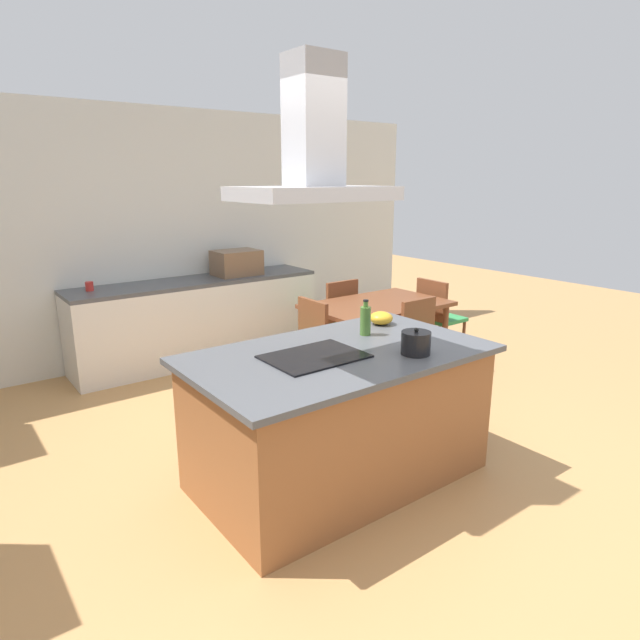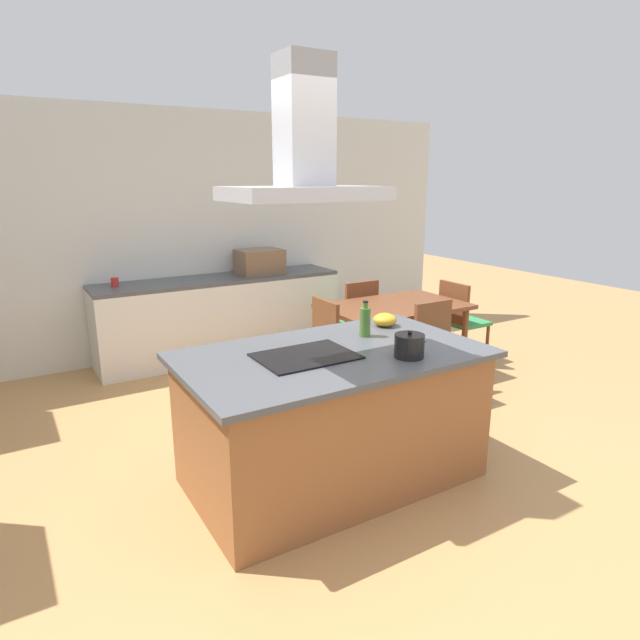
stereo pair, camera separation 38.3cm
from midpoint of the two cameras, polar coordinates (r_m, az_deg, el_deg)
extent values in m
plane|color=tan|center=(5.00, -5.80, -8.59)|extent=(16.00, 16.00, 0.00)
cube|color=silver|center=(6.26, -13.10, 8.66)|extent=(7.20, 0.10, 2.70)
cube|color=#995B33|center=(3.64, 4.39, -10.46)|extent=(1.84, 1.04, 0.86)
cube|color=#4C4F54|center=(3.47, 4.54, -3.72)|extent=(1.94, 1.14, 0.04)
cube|color=black|center=(3.35, 1.75, -3.87)|extent=(0.60, 0.44, 0.01)
cylinder|color=black|center=(3.41, 12.58, -2.72)|extent=(0.19, 0.19, 0.15)
sphere|color=black|center=(3.39, 12.66, -1.35)|extent=(0.03, 0.03, 0.03)
cone|color=black|center=(3.49, 13.95, -2.30)|extent=(0.06, 0.03, 0.04)
cylinder|color=#47722D|center=(3.80, 7.66, -0.27)|extent=(0.08, 0.08, 0.20)
cylinder|color=#47722D|center=(3.77, 7.72, 1.51)|extent=(0.03, 0.03, 0.04)
cylinder|color=black|center=(3.76, 7.74, 1.90)|extent=(0.04, 0.04, 0.01)
ellipsoid|color=gold|center=(4.09, 9.54, 0.00)|extent=(0.18, 0.18, 0.10)
cube|color=silver|center=(6.19, -8.65, 0.14)|extent=(2.73, 0.62, 0.86)
cube|color=#4C4F54|center=(6.09, -8.81, 4.24)|extent=(2.73, 0.62, 0.04)
cube|color=brown|center=(6.26, -4.65, 6.14)|extent=(0.50, 0.38, 0.28)
cylinder|color=red|center=(5.83, -19.07, 3.79)|extent=(0.08, 0.08, 0.09)
cube|color=brown|center=(5.47, 9.85, 1.39)|extent=(1.40, 0.90, 0.04)
cylinder|color=brown|center=(4.92, 6.96, -4.58)|extent=(0.06, 0.06, 0.71)
cylinder|color=brown|center=(5.74, 16.81, -2.29)|extent=(0.06, 0.06, 0.71)
cylinder|color=brown|center=(5.49, 2.23, -2.41)|extent=(0.06, 0.06, 0.71)
cylinder|color=brown|center=(6.23, 11.81, -0.62)|extent=(0.06, 0.06, 0.71)
cube|color=#33934C|center=(6.11, 5.15, 0.07)|extent=(0.42, 0.42, 0.04)
cube|color=brown|center=(5.91, 6.29, 1.92)|extent=(0.42, 0.04, 0.44)
cylinder|color=brown|center=(6.21, 2.78, -1.80)|extent=(0.04, 0.04, 0.41)
cylinder|color=brown|center=(6.41, 5.46, -1.31)|extent=(0.04, 0.04, 0.41)
cylinder|color=brown|center=(5.93, 4.71, -2.64)|extent=(0.04, 0.04, 0.41)
cylinder|color=brown|center=(6.14, 7.45, -2.11)|extent=(0.04, 0.04, 0.41)
cube|color=#33934C|center=(4.97, 0.90, -3.34)|extent=(0.42, 0.42, 0.04)
cube|color=brown|center=(5.00, 2.76, -0.37)|extent=(0.04, 0.42, 0.44)
cylinder|color=brown|center=(4.82, 0.20, -6.80)|extent=(0.04, 0.04, 0.41)
cylinder|color=brown|center=(5.11, -1.90, -5.52)|extent=(0.04, 0.04, 0.41)
cylinder|color=brown|center=(5.00, 3.75, -6.00)|extent=(0.04, 0.04, 0.41)
cylinder|color=brown|center=(5.28, 1.52, -4.82)|extent=(0.04, 0.04, 0.41)
cube|color=#33934C|center=(6.23, 16.73, -0.23)|extent=(0.42, 0.42, 0.04)
cube|color=brown|center=(6.03, 15.67, 1.72)|extent=(0.04, 0.42, 0.44)
cylinder|color=brown|center=(6.53, 16.49, -1.58)|extent=(0.04, 0.04, 0.41)
cylinder|color=brown|center=(6.31, 18.88, -2.35)|extent=(0.04, 0.04, 0.41)
cylinder|color=brown|center=(6.28, 14.26, -2.07)|extent=(0.04, 0.04, 0.41)
cylinder|color=brown|center=(6.04, 16.66, -2.90)|extent=(0.04, 0.04, 0.41)
cube|color=#33934C|center=(5.03, 15.26, -3.67)|extent=(0.42, 0.42, 0.04)
cube|color=brown|center=(5.09, 13.92, -0.55)|extent=(0.42, 0.04, 0.44)
cylinder|color=brown|center=(5.12, 17.95, -6.23)|extent=(0.04, 0.04, 0.41)
cylinder|color=brown|center=(4.87, 15.13, -7.12)|extent=(0.04, 0.04, 0.41)
cylinder|color=brown|center=(5.34, 15.06, -5.11)|extent=(0.04, 0.04, 0.41)
cylinder|color=brown|center=(5.10, 12.22, -5.89)|extent=(0.04, 0.04, 0.41)
cube|color=#ADADB2|center=(3.18, 1.90, 13.18)|extent=(0.90, 0.55, 0.08)
cube|color=#ADADB2|center=(3.19, 1.96, 20.19)|extent=(0.28, 0.24, 0.70)
camera|label=1|loc=(0.19, -87.14, 0.76)|focal=30.38mm
camera|label=2|loc=(0.19, 92.86, -0.76)|focal=30.38mm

